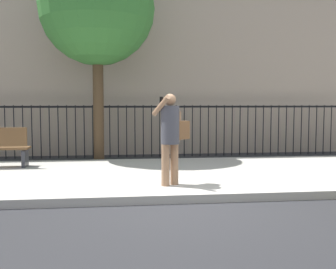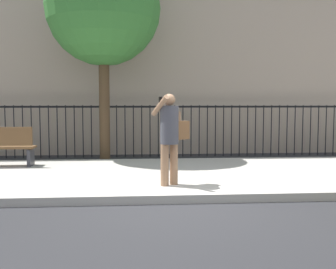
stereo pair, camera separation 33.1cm
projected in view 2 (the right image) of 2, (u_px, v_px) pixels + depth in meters
ground_plane at (185, 204)px, 6.59m from camera, size 60.00×60.00×0.00m
sidewalk at (173, 176)px, 8.77m from camera, size 28.00×4.40×0.15m
iron_fence at (162, 124)px, 12.38m from camera, size 12.03×0.04×1.60m
pedestrian_on_phone at (170, 132)px, 7.33m from camera, size 0.72×0.59×1.68m
street_tree_mid at (103, 9)px, 10.94m from camera, size 3.14×3.14×5.82m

